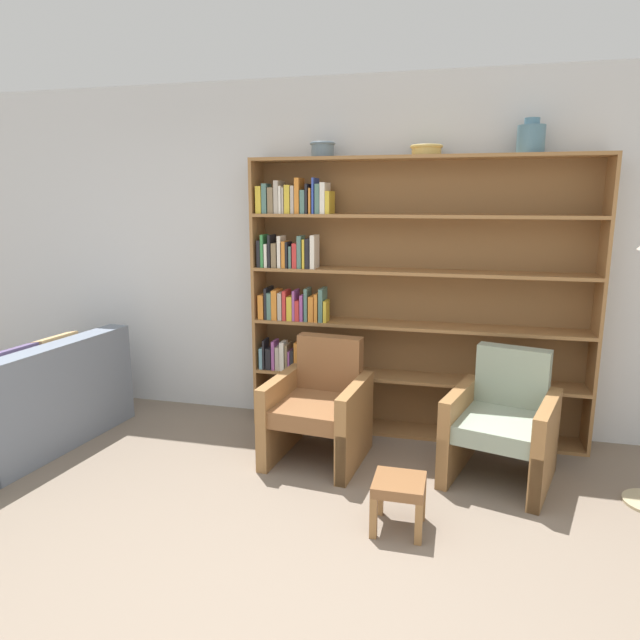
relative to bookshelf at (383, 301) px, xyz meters
The scene contains 10 objects.
ground_plane 2.47m from the bookshelf, 92.90° to the right, with size 24.00×24.00×0.00m, color #7A6B5B.
wall_back 0.38m from the bookshelf, 123.57° to the left, with size 12.00×0.06×2.75m.
bookshelf is the anchor object (origin of this frame).
bowl_cream 1.25m from the bookshelf, behind, with size 0.19×0.19×0.11m.
bowl_brass 1.16m from the bookshelf, ahead, with size 0.23×0.23×0.07m.
vase_tall 1.55m from the bookshelf, ahead, with size 0.19×0.19×0.24m.
couch 2.81m from the bookshelf, 159.54° to the right, with size 0.99×1.54×0.82m.
armchair_leather 0.98m from the bookshelf, 119.74° to the right, with size 0.70×0.74×0.84m.
armchair_cushioned 1.28m from the bookshelf, 34.78° to the right, with size 0.80×0.83×0.84m.
footstool 1.66m from the bookshelf, 77.82° to the right, with size 0.29×0.29×0.30m.
Camera 1 is at (0.70, -2.12, 1.83)m, focal length 32.00 mm.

